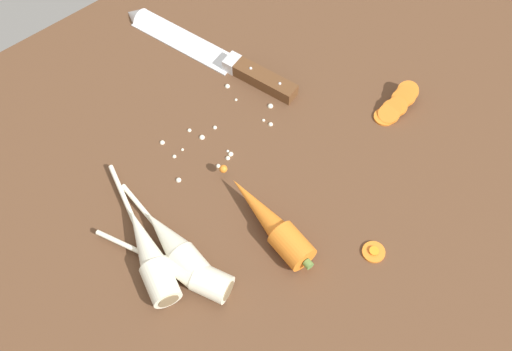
# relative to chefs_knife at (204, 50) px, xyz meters

# --- Properties ---
(ground_plane) EXTENTS (1.20, 0.90, 0.04)m
(ground_plane) POSITION_rel_chefs_knife_xyz_m (-0.09, -0.23, -0.03)
(ground_plane) COLOR brown
(chefs_knife) EXTENTS (0.13, 0.34, 0.04)m
(chefs_knife) POSITION_rel_chefs_knife_xyz_m (0.00, 0.00, 0.00)
(chefs_knife) COLOR silver
(chefs_knife) RESTS_ON ground_plane
(whole_carrot) EXTENTS (0.04, 0.20, 0.04)m
(whole_carrot) POSITION_rel_chefs_knife_xyz_m (-0.13, -0.32, 0.01)
(whole_carrot) COLOR orange
(whole_carrot) RESTS_ON ground_plane
(parsnip_front) EXTENTS (0.04, 0.19, 0.04)m
(parsnip_front) POSITION_rel_chefs_knife_xyz_m (-0.25, -0.26, 0.01)
(parsnip_front) COLOR silver
(parsnip_front) RESTS_ON ground_plane
(parsnip_mid_left) EXTENTS (0.08, 0.23, 0.04)m
(parsnip_mid_left) POSITION_rel_chefs_knife_xyz_m (-0.28, -0.25, 0.01)
(parsnip_mid_left) COLOR silver
(parsnip_mid_left) RESTS_ON ground_plane
(parsnip_mid_right) EXTENTS (0.11, 0.20, 0.04)m
(parsnip_mid_right) POSITION_rel_chefs_knife_xyz_m (-0.26, -0.30, 0.01)
(parsnip_mid_right) COLOR silver
(parsnip_mid_right) RESTS_ON ground_plane
(carrot_slice_stack) EXTENTS (0.09, 0.04, 0.03)m
(carrot_slice_stack) POSITION_rel_chefs_knife_xyz_m (0.16, -0.29, 0.00)
(carrot_slice_stack) COLOR orange
(carrot_slice_stack) RESTS_ON ground_plane
(carrot_slice_stray_near) EXTENTS (0.03, 0.03, 0.01)m
(carrot_slice_stray_near) POSITION_rel_chefs_knife_xyz_m (-0.04, -0.44, -0.00)
(carrot_slice_stray_near) COLOR orange
(carrot_slice_stray_near) RESTS_ON ground_plane
(mince_crumbs) EXTENTS (0.20, 0.12, 0.01)m
(mince_crumbs) POSITION_rel_chefs_knife_xyz_m (-0.08, -0.15, -0.00)
(mince_crumbs) COLOR silver
(mince_crumbs) RESTS_ON ground_plane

